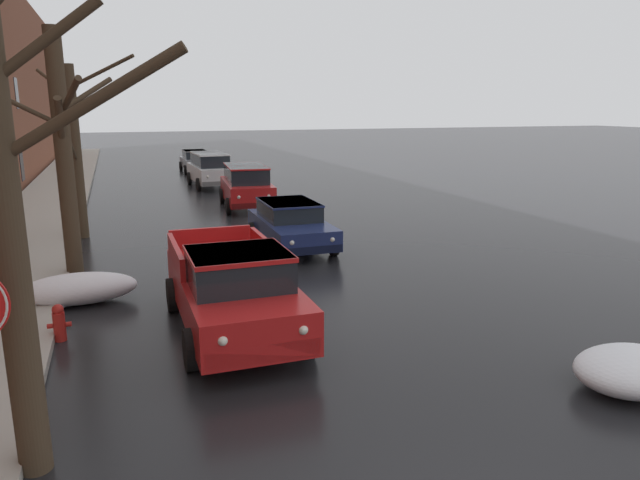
% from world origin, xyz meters
% --- Properties ---
extents(left_sidewalk_slab, '(3.14, 80.00, 0.16)m').
position_xyz_m(left_sidewalk_slab, '(-5.92, 18.00, 0.08)').
color(left_sidewalk_slab, '#A8A399').
rests_on(left_sidewalk_slab, ground).
extents(snow_bank_mid_block_left, '(2.50, 1.19, 0.67)m').
position_xyz_m(snow_bank_mid_block_left, '(-4.06, 9.60, 0.33)').
color(snow_bank_mid_block_left, white).
rests_on(snow_bank_mid_block_left, ground).
extents(bare_tree_at_the_corner, '(2.85, 1.86, 6.86)m').
position_xyz_m(bare_tree_at_the_corner, '(-4.17, 3.22, 3.39)').
color(bare_tree_at_the_corner, '#423323').
rests_on(bare_tree_at_the_corner, ground).
extents(bare_tree_second_along_sidewalk, '(2.71, 2.51, 6.12)m').
position_xyz_m(bare_tree_second_along_sidewalk, '(-4.20, 11.86, 3.20)').
color(bare_tree_second_along_sidewalk, '#423323').
rests_on(bare_tree_second_along_sidewalk, ground).
extents(bare_tree_mid_block, '(3.02, 2.94, 5.82)m').
position_xyz_m(bare_tree_mid_block, '(-4.19, 16.65, 2.93)').
color(bare_tree_mid_block, '#423323').
rests_on(bare_tree_mid_block, ground).
extents(pickup_truck_red_approaching_near_lane, '(2.21, 5.07, 1.76)m').
position_xyz_m(pickup_truck_red_approaching_near_lane, '(-1.11, 6.80, 0.88)').
color(pickup_truck_red_approaching_near_lane, red).
rests_on(pickup_truck_red_approaching_near_lane, ground).
extents(sedan_darkblue_parked_kerbside_close, '(2.05, 4.40, 1.42)m').
position_xyz_m(sedan_darkblue_parked_kerbside_close, '(1.90, 13.06, 0.75)').
color(sedan_darkblue_parked_kerbside_close, navy).
rests_on(sedan_darkblue_parked_kerbside_close, ground).
extents(suv_red_parked_kerbside_mid, '(2.33, 4.66, 1.82)m').
position_xyz_m(suv_red_parked_kerbside_mid, '(2.18, 20.49, 0.99)').
color(suv_red_parked_kerbside_mid, red).
rests_on(suv_red_parked_kerbside_mid, ground).
extents(suv_white_parked_far_down_block, '(2.11, 4.73, 1.82)m').
position_xyz_m(suv_white_parked_far_down_block, '(1.77, 27.68, 0.99)').
color(suv_white_parked_far_down_block, silver).
rests_on(suv_white_parked_far_down_block, ground).
extents(sedan_grey_queued_behind_truck, '(1.86, 4.12, 1.42)m').
position_xyz_m(sedan_grey_queued_behind_truck, '(2.01, 35.30, 0.75)').
color(sedan_grey_queued_behind_truck, slate).
rests_on(sedan_grey_queued_behind_truck, ground).
extents(fire_hydrant, '(0.42, 0.22, 0.71)m').
position_xyz_m(fire_hydrant, '(-4.25, 7.49, 0.36)').
color(fire_hydrant, '#B21E19').
rests_on(fire_hydrant, ground).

